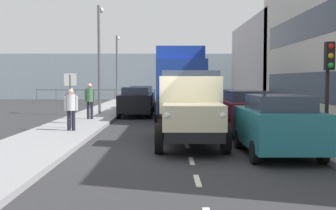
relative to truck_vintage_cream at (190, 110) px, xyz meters
name	(u,v)px	position (x,y,z in m)	size (l,w,h in m)	color
ground_plane	(179,119)	(0.09, -9.71, -1.18)	(80.00, 80.00, 0.00)	#2D2D30
sidewalk_left	(266,118)	(-4.69, -9.71, -1.10)	(2.77, 42.61, 0.15)	gray
sidewalk_right	(91,118)	(4.87, -9.71, -1.10)	(2.77, 42.61, 0.15)	gray
road_centreline_markings	(179,120)	(0.09, -8.88, -1.17)	(0.12, 38.50, 0.01)	silver
building_far_block	(283,63)	(-9.31, -23.75, 2.39)	(6.48, 15.85, 7.14)	#B7B2B7
sea_horizon	(173,77)	(0.09, -34.02, 1.32)	(80.00, 0.80, 5.00)	#84939E
seawall_railing	(173,92)	(0.09, -30.42, -0.26)	(28.08, 0.08, 1.20)	#4C5156
truck_vintage_cream	(190,110)	(0.00, 0.00, 0.00)	(2.17, 5.64, 2.43)	black
lorry_cargo_blue	(180,81)	(0.05, -10.11, 0.90)	(2.58, 8.20, 3.87)	#193899
car_teal_kerbside_near	(277,124)	(-2.36, 1.65, -0.28)	(1.92, 3.95, 1.72)	#1E6670
car_maroon_kerbside_1	(245,111)	(-2.36, -3.45, -0.28)	(1.85, 4.29, 1.72)	maroon
car_black_oppositeside_0	(136,101)	(2.54, -11.26, -0.28)	(1.93, 3.91, 1.72)	black
car_navy_oppositeside_1	(141,98)	(2.54, -16.55, -0.28)	(1.90, 3.93, 1.72)	navy
pedestrian_in_dark_coat	(71,106)	(4.49, -3.14, -0.08)	(0.53, 0.34, 1.63)	black
pedestrian_couple_a	(71,102)	(5.16, -6.09, -0.08)	(0.53, 0.34, 1.62)	black
pedestrian_strolling	(90,98)	(4.66, -8.19, 0.04)	(0.53, 0.34, 1.81)	black
traffic_light_near	(329,69)	(-4.46, -0.16, 1.29)	(0.28, 0.41, 3.20)	black
lamp_post_promenade	(99,49)	(4.74, -11.98, 2.77)	(0.32, 1.14, 6.36)	#59595B
lamp_post_far	(117,62)	(4.95, -22.87, 2.43)	(0.32, 1.14, 5.71)	#59595B
street_sign	(70,91)	(4.72, -4.05, 0.50)	(0.50, 0.07, 2.25)	#4C4C4C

